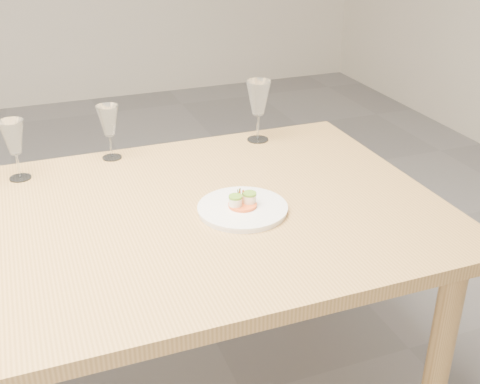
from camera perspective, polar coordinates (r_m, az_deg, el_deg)
name	(u,v)px	position (r m, az deg, el deg)	size (l,w,h in m)	color
dinner_plate	(243,208)	(1.64, 0.26, -1.50)	(0.25, 0.25, 0.07)	white
wine_glass_2	(13,139)	(1.91, -20.70, 4.76)	(0.07, 0.07, 0.19)	white
wine_glass_3	(108,122)	(1.98, -12.37, 6.51)	(0.07, 0.07, 0.18)	white
wine_glass_4	(258,99)	(2.08, 1.75, 8.79)	(0.09, 0.09, 0.21)	white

